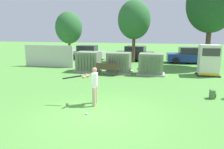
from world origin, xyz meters
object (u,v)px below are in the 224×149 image
Objects in this scene: sports_ball at (87,114)px; parked_car_left_of_center at (134,54)px; parked_car_leftmost at (87,53)px; transformer_mid_west at (119,63)px; parked_car_right_of_center at (188,56)px; generator_enclosure at (209,60)px; transformer_mid_east at (151,64)px; park_bench at (107,68)px; backpack at (212,94)px; transformer_west at (88,62)px; batter at (93,84)px.

sports_ball is 0.02× the size of parked_car_left_of_center.
parked_car_leftmost and parked_car_left_of_center have the same top height.
parked_car_right_of_center is at bearing 47.89° from transformer_mid_west.
generator_enclosure reaches higher than transformer_mid_west.
transformer_mid_east reaches higher than park_bench.
backpack is (5.43, 3.40, 0.17)m from sports_ball.
parked_car_left_of_center reaches higher than backpack.
park_bench is at bearing -96.97° from parked_car_left_of_center.
parked_car_leftmost is at bearing 137.25° from transformer_mid_east.
backpack reaches higher than sports_ball.
generator_enclosure reaches higher than parked_car_left_of_center.
parked_car_right_of_center reaches higher than sports_ball.
parked_car_left_of_center is (1.02, 8.31, 0.22)m from park_bench.
sports_ball is at bearing -89.81° from parked_car_left_of_center.
parked_car_right_of_center is at bearing 62.67° from transformer_mid_east.
park_bench is at bearing -60.98° from parked_car_leftmost.
parked_car_left_of_center is (2.92, 7.11, -0.04)m from transformer_west.
batter reaches higher than parked_car_leftmost.
parked_car_leftmost is (-11.02, 12.53, 0.54)m from backpack.
batter is at bearing -128.25° from generator_enclosure.
transformer_west and transformer_mid_west have the same top height.
parked_car_leftmost is (-5.50, 14.70, -0.22)m from batter.
transformer_mid_west is 8.74m from parked_car_leftmost.
sports_ball is at bearing -124.04° from generator_enclosure.
parked_car_right_of_center is at bearing -5.71° from parked_car_left_of_center.
sports_ball is at bearing -87.45° from transformer_mid_west.
transformer_west is at bearing 146.43° from backpack.
transformer_west is 9.49m from sports_ball.
backpack is at bearing -43.33° from transformer_mid_west.
transformer_west is at bearing -142.63° from parked_car_right_of_center.
backpack is 0.10× the size of parked_car_right_of_center.
sports_ball is at bearing -82.18° from park_bench.
parked_car_leftmost reaches higher than sports_ball.
parked_car_leftmost is at bearing 110.60° from transformer_west.
parked_car_left_of_center is at bearing 90.19° from sports_ball.
parked_car_leftmost is 0.98× the size of parked_car_right_of_center.
transformer_mid_east and parked_car_right_of_center have the same top height.
parked_car_leftmost is (-7.71, 7.13, -0.04)m from transformer_mid_east.
transformer_mid_east is 4.25m from generator_enclosure.
park_bench is 6.64m from batter.
park_bench is (-0.67, -1.11, -0.25)m from transformer_mid_west.
batter is at bearing -87.67° from transformer_mid_west.
parked_car_leftmost reaches higher than park_bench.
transformer_west is 4.77× the size of backpack.
transformer_mid_east is at bearing -117.33° from parked_car_right_of_center.
batter is 15.70m from parked_car_leftmost.
transformer_west reaches higher than park_bench.
sports_ball is at bearing -147.97° from backpack.
parked_car_left_of_center is 1.02× the size of parked_car_right_of_center.
batter is 1.54m from sports_ball.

